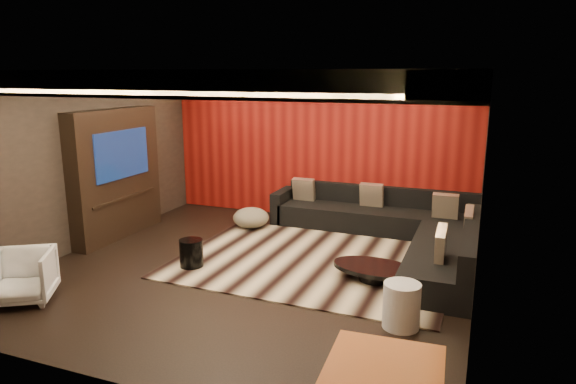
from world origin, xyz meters
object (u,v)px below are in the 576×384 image
at_px(coffee_table, 375,273).
at_px(armchair, 23,277).
at_px(white_side_table, 402,305).
at_px(sectional_sofa, 397,229).
at_px(drum_stool, 191,253).

xyz_separation_m(coffee_table, armchair, (-3.94, -2.20, 0.20)).
height_order(white_side_table, sectional_sofa, sectional_sofa).
distance_m(drum_stool, white_side_table, 3.23).
bearing_deg(drum_stool, armchair, -127.58).
xyz_separation_m(drum_stool, white_side_table, (3.15, -0.72, 0.04)).
bearing_deg(white_side_table, drum_stool, 167.12).
bearing_deg(drum_stool, coffee_table, 10.18).
height_order(drum_stool, armchair, armchair).
xyz_separation_m(drum_stool, sectional_sofa, (2.62, 2.12, 0.04)).
bearing_deg(white_side_table, coffee_table, 114.65).
distance_m(armchair, sectional_sofa, 5.52).
distance_m(coffee_table, drum_stool, 2.65).
height_order(white_side_table, armchair, armchair).
relative_size(coffee_table, sectional_sofa, 0.32).
relative_size(armchair, sectional_sofa, 0.19).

